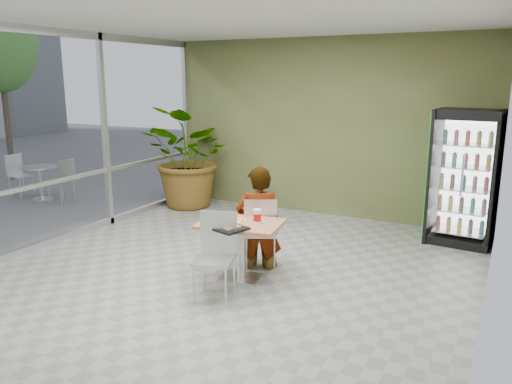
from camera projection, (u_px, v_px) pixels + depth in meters
ground at (223, 277)px, 6.37m from camera, size 7.00×7.00×0.00m
room_envelope at (221, 153)px, 6.01m from camera, size 6.00×7.00×3.20m
storefront_frame at (48, 139)px, 7.37m from camera, size 0.10×7.00×3.20m
dining_table at (241, 239)px, 6.18m from camera, size 1.09×0.84×0.75m
chair_far at (260, 227)px, 6.57m from camera, size 0.58×0.58×0.97m
chair_near at (216, 248)px, 5.73m from camera, size 0.54×0.54×0.99m
seated_woman at (259, 228)px, 6.63m from camera, size 0.73×0.64×1.67m
pizza_plate at (236, 220)px, 6.19m from camera, size 0.29×0.23×0.03m
soda_cup at (257, 217)px, 6.07m from camera, size 0.10×0.10×0.18m
napkin_stack at (208, 223)px, 6.07m from camera, size 0.16×0.16×0.02m
cafeteria_tray at (226, 227)px, 5.87m from camera, size 0.56×0.47×0.03m
beverage_fridge at (464, 178)px, 7.50m from camera, size 0.99×0.79×2.04m
potted_plant at (191, 157)px, 9.63m from camera, size 2.22×2.08×1.98m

